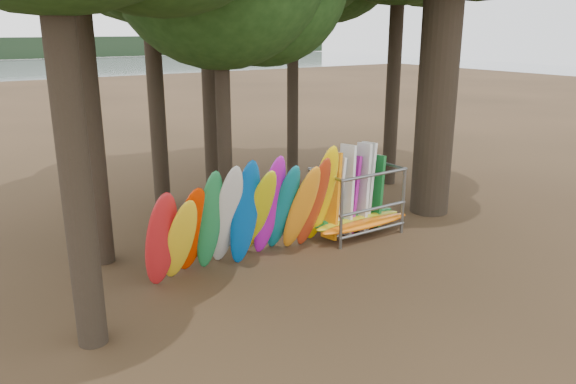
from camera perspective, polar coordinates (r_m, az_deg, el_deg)
ground at (r=15.48m, az=4.84°, el=-5.97°), size 120.00×120.00×0.00m
lake at (r=72.00m, az=-26.55°, el=10.04°), size 160.00×160.00×0.00m
kayak_row at (r=14.13m, az=-3.56°, el=-2.32°), size 5.57×2.21×3.07m
storage_rack at (r=16.56m, az=6.89°, el=-1.12°), size 3.22×1.50×2.67m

